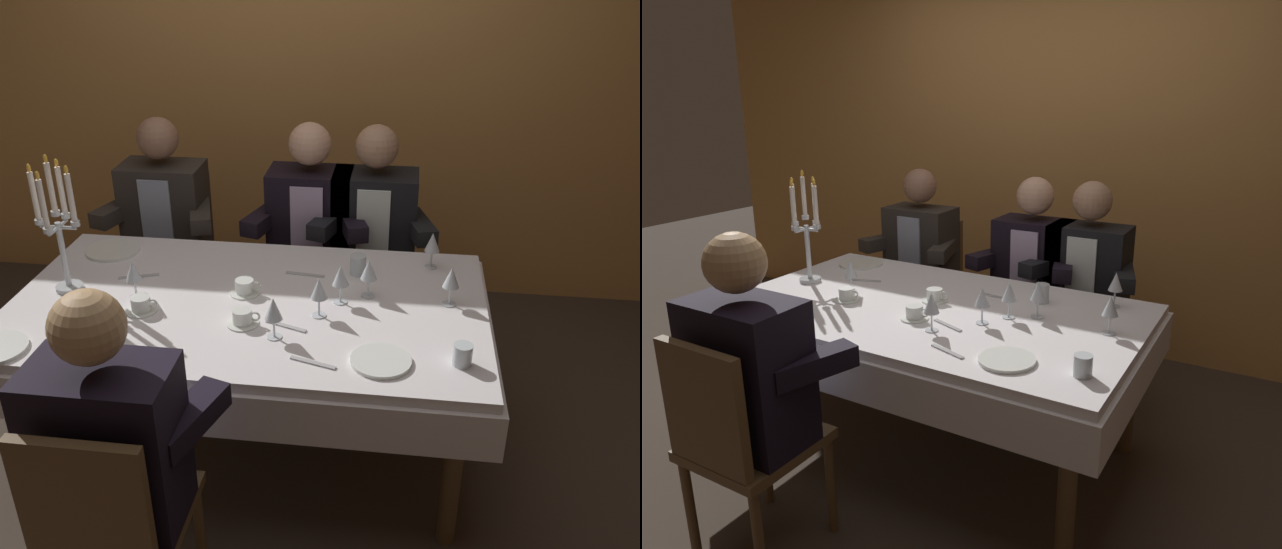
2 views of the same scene
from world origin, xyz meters
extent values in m
plane|color=#40352B|center=(0.00, 0.00, 0.00)|extent=(12.00, 12.00, 0.00)
cube|color=#C88B49|center=(0.00, 1.66, 1.35)|extent=(6.00, 0.12, 2.70)
cube|color=white|center=(0.00, 0.00, 0.72)|extent=(1.90, 1.10, 0.04)
cube|color=white|center=(0.00, 0.00, 0.61)|extent=(1.94, 1.14, 0.18)
cylinder|color=brown|center=(-0.83, -0.43, 0.35)|extent=(0.07, 0.07, 0.70)
cylinder|color=brown|center=(0.83, -0.43, 0.35)|extent=(0.07, 0.07, 0.70)
cylinder|color=brown|center=(-0.83, 0.43, 0.35)|extent=(0.07, 0.07, 0.70)
cylinder|color=brown|center=(0.83, 0.43, 0.35)|extent=(0.07, 0.07, 0.70)
cylinder|color=silver|center=(-0.75, 0.00, 0.75)|extent=(0.11, 0.11, 0.02)
cylinder|color=silver|center=(-0.75, 0.00, 0.90)|extent=(0.02, 0.02, 0.28)
cylinder|color=silver|center=(-0.75, 0.00, 1.08)|extent=(0.04, 0.04, 0.02)
cylinder|color=white|center=(-0.75, 0.00, 1.19)|extent=(0.02, 0.02, 0.19)
ellipsoid|color=yellow|center=(-0.75, 0.00, 1.30)|extent=(0.02, 0.02, 0.03)
cylinder|color=silver|center=(-0.72, 0.00, 1.02)|extent=(0.07, 0.01, 0.01)
cylinder|color=silver|center=(-0.68, 0.00, 1.04)|extent=(0.04, 0.04, 0.02)
cylinder|color=white|center=(-0.68, 0.00, 1.15)|extent=(0.02, 0.02, 0.19)
ellipsoid|color=yellow|center=(-0.68, 0.00, 1.26)|extent=(0.02, 0.02, 0.03)
cylinder|color=silver|center=(-0.75, 0.04, 1.02)|extent=(0.01, 0.07, 0.01)
cylinder|color=silver|center=(-0.75, 0.07, 1.04)|extent=(0.04, 0.04, 0.02)
cylinder|color=white|center=(-0.75, 0.07, 1.15)|extent=(0.02, 0.02, 0.19)
ellipsoid|color=yellow|center=(-0.75, 0.07, 1.26)|extent=(0.02, 0.02, 0.03)
cylinder|color=silver|center=(-0.79, 0.00, 1.02)|extent=(0.07, 0.01, 0.01)
cylinder|color=silver|center=(-0.83, 0.00, 1.04)|extent=(0.04, 0.04, 0.02)
cylinder|color=white|center=(-0.83, 0.00, 1.15)|extent=(0.02, 0.02, 0.19)
ellipsoid|color=yellow|center=(-0.83, 0.00, 1.26)|extent=(0.02, 0.02, 0.03)
cylinder|color=silver|center=(-0.75, -0.04, 1.02)|extent=(0.01, 0.07, 0.01)
cylinder|color=silver|center=(-0.75, -0.08, 1.04)|extent=(0.04, 0.04, 0.02)
cylinder|color=white|center=(-0.75, -0.08, 1.15)|extent=(0.02, 0.02, 0.19)
ellipsoid|color=yellow|center=(-0.75, -0.08, 1.26)|extent=(0.02, 0.02, 0.03)
cylinder|color=white|center=(-0.72, 0.38, 0.75)|extent=(0.25, 0.25, 0.01)
cylinder|color=white|center=(0.55, -0.36, 0.75)|extent=(0.21, 0.21, 0.01)
cylinder|color=silver|center=(0.48, 0.10, 0.74)|extent=(0.06, 0.06, 0.00)
cylinder|color=silver|center=(0.48, 0.10, 0.78)|extent=(0.01, 0.01, 0.07)
cone|color=silver|center=(0.48, 0.10, 0.86)|extent=(0.07, 0.07, 0.08)
cylinder|color=#E0D172|center=(0.48, 0.10, 0.84)|extent=(0.04, 0.04, 0.03)
cylinder|color=silver|center=(0.30, -0.08, 0.74)|extent=(0.06, 0.06, 0.00)
cylinder|color=silver|center=(0.30, -0.08, 0.78)|extent=(0.01, 0.01, 0.07)
cone|color=silver|center=(0.30, -0.08, 0.86)|extent=(0.07, 0.07, 0.08)
cylinder|color=maroon|center=(0.30, -0.08, 0.84)|extent=(0.04, 0.04, 0.03)
cylinder|color=silver|center=(0.73, 0.40, 0.74)|extent=(0.06, 0.06, 0.00)
cylinder|color=silver|center=(0.73, 0.40, 0.78)|extent=(0.01, 0.01, 0.07)
cone|color=silver|center=(0.73, 0.40, 0.86)|extent=(0.07, 0.07, 0.08)
cylinder|color=maroon|center=(0.73, 0.40, 0.84)|extent=(0.04, 0.04, 0.03)
cylinder|color=silver|center=(0.16, -0.25, 0.74)|extent=(0.06, 0.06, 0.00)
cylinder|color=silver|center=(0.16, -0.25, 0.78)|extent=(0.01, 0.01, 0.07)
cone|color=silver|center=(0.16, -0.25, 0.86)|extent=(0.07, 0.07, 0.08)
cylinder|color=silver|center=(-0.45, -0.03, 0.74)|extent=(0.06, 0.06, 0.00)
cylinder|color=silver|center=(-0.45, -0.03, 0.78)|extent=(0.01, 0.01, 0.07)
cone|color=silver|center=(-0.45, -0.03, 0.86)|extent=(0.07, 0.07, 0.08)
cylinder|color=maroon|center=(-0.45, -0.03, 0.84)|extent=(0.04, 0.04, 0.03)
cylinder|color=silver|center=(0.37, 0.04, 0.74)|extent=(0.06, 0.06, 0.00)
cylinder|color=silver|center=(0.37, 0.04, 0.78)|extent=(0.01, 0.01, 0.07)
cone|color=silver|center=(0.37, 0.04, 0.86)|extent=(0.07, 0.07, 0.08)
cylinder|color=silver|center=(0.80, 0.08, 0.74)|extent=(0.06, 0.06, 0.00)
cylinder|color=silver|center=(0.80, 0.08, 0.78)|extent=(0.01, 0.01, 0.07)
cone|color=silver|center=(0.80, 0.08, 0.86)|extent=(0.07, 0.07, 0.08)
cylinder|color=silver|center=(0.83, -0.34, 0.78)|extent=(0.07, 0.07, 0.08)
cylinder|color=silver|center=(0.42, 0.30, 0.78)|extent=(0.07, 0.07, 0.09)
cylinder|color=white|center=(0.02, -0.18, 0.74)|extent=(0.12, 0.12, 0.01)
cylinder|color=white|center=(0.02, -0.18, 0.77)|extent=(0.08, 0.08, 0.05)
torus|color=white|center=(0.07, -0.18, 0.78)|extent=(0.04, 0.01, 0.04)
cylinder|color=white|center=(-0.03, 0.06, 0.74)|extent=(0.12, 0.12, 0.01)
cylinder|color=white|center=(-0.03, 0.06, 0.77)|extent=(0.08, 0.08, 0.05)
torus|color=white|center=(0.02, 0.06, 0.78)|extent=(0.04, 0.01, 0.04)
cylinder|color=white|center=(-0.39, -0.13, 0.74)|extent=(0.12, 0.12, 0.01)
cylinder|color=white|center=(-0.39, -0.13, 0.77)|extent=(0.08, 0.08, 0.05)
torus|color=white|center=(-0.34, -0.13, 0.78)|extent=(0.04, 0.01, 0.04)
cube|color=#B7B7BC|center=(0.20, 0.26, 0.74)|extent=(0.17, 0.04, 0.01)
cube|color=#B7B7BC|center=(0.19, -0.17, 0.74)|extent=(0.17, 0.08, 0.01)
cube|color=#B7B7BC|center=(-0.51, 0.14, 0.74)|extent=(0.17, 0.07, 0.01)
cube|color=#B7B7BC|center=(0.32, -0.40, 0.74)|extent=(0.17, 0.07, 0.01)
cylinder|color=brown|center=(-0.82, 0.70, 0.21)|extent=(0.04, 0.04, 0.42)
cylinder|color=brown|center=(-0.46, 0.70, 0.21)|extent=(0.04, 0.04, 0.42)
cylinder|color=brown|center=(-0.82, 1.06, 0.21)|extent=(0.04, 0.04, 0.42)
cylinder|color=brown|center=(-0.46, 1.06, 0.21)|extent=(0.04, 0.04, 0.42)
cube|color=brown|center=(-0.64, 0.88, 0.44)|extent=(0.42, 0.42, 0.04)
cube|color=brown|center=(-0.64, 1.07, 0.68)|extent=(0.38, 0.04, 0.44)
cube|color=#2C2723|center=(-0.64, 0.88, 0.73)|extent=(0.42, 0.26, 0.54)
cube|color=#8E97AE|center=(-0.64, 0.75, 0.76)|extent=(0.16, 0.01, 0.40)
sphere|color=#956850|center=(-0.64, 0.88, 1.14)|extent=(0.21, 0.21, 0.21)
cube|color=#2C2723|center=(-0.86, 0.78, 0.77)|extent=(0.19, 0.34, 0.08)
cube|color=#2C2723|center=(-0.42, 0.78, 0.77)|extent=(0.19, 0.34, 0.08)
cylinder|color=brown|center=(-0.04, -0.70, 0.21)|extent=(0.04, 0.04, 0.42)
cylinder|color=brown|center=(-0.40, -0.70, 0.21)|extent=(0.04, 0.04, 0.42)
cube|color=brown|center=(-0.22, -0.88, 0.44)|extent=(0.42, 0.42, 0.04)
cube|color=brown|center=(-0.22, -1.07, 0.68)|extent=(0.38, 0.04, 0.44)
cube|color=black|center=(-0.22, -0.88, 0.73)|extent=(0.42, 0.26, 0.54)
cube|color=#8692AF|center=(-0.22, -0.75, 0.76)|extent=(0.16, 0.01, 0.40)
sphere|color=tan|center=(-0.22, -0.88, 1.14)|extent=(0.21, 0.21, 0.21)
cube|color=black|center=(0.00, -0.78, 0.77)|extent=(0.19, 0.34, 0.08)
cube|color=black|center=(-0.44, -0.78, 0.77)|extent=(0.19, 0.34, 0.08)
cylinder|color=brown|center=(-0.05, 0.70, 0.21)|extent=(0.04, 0.04, 0.42)
cylinder|color=brown|center=(0.31, 0.70, 0.21)|extent=(0.04, 0.04, 0.42)
cylinder|color=brown|center=(-0.05, 1.06, 0.21)|extent=(0.04, 0.04, 0.42)
cylinder|color=brown|center=(0.31, 1.06, 0.21)|extent=(0.04, 0.04, 0.42)
cube|color=brown|center=(0.13, 0.88, 0.44)|extent=(0.42, 0.42, 0.04)
cube|color=brown|center=(0.13, 1.07, 0.68)|extent=(0.38, 0.04, 0.44)
cube|color=black|center=(0.13, 0.88, 0.73)|extent=(0.42, 0.26, 0.54)
cube|color=#C0AAD1|center=(0.13, 0.75, 0.76)|extent=(0.16, 0.01, 0.40)
sphere|color=#DAA586|center=(0.13, 0.88, 1.14)|extent=(0.21, 0.21, 0.21)
cube|color=black|center=(-0.09, 0.78, 0.77)|extent=(0.19, 0.34, 0.08)
cube|color=black|center=(0.35, 0.78, 0.77)|extent=(0.19, 0.34, 0.08)
cylinder|color=brown|center=(0.28, 0.70, 0.21)|extent=(0.04, 0.04, 0.42)
cylinder|color=brown|center=(0.64, 0.70, 0.21)|extent=(0.04, 0.04, 0.42)
cylinder|color=brown|center=(0.28, 1.06, 0.21)|extent=(0.04, 0.04, 0.42)
cylinder|color=brown|center=(0.64, 1.06, 0.21)|extent=(0.04, 0.04, 0.42)
cube|color=brown|center=(0.46, 0.88, 0.44)|extent=(0.42, 0.42, 0.04)
cube|color=brown|center=(0.46, 1.07, 0.68)|extent=(0.38, 0.04, 0.44)
cube|color=black|center=(0.46, 0.88, 0.73)|extent=(0.42, 0.26, 0.54)
cube|color=white|center=(0.46, 0.75, 0.76)|extent=(0.16, 0.01, 0.40)
sphere|color=tan|center=(0.46, 0.88, 1.14)|extent=(0.21, 0.21, 0.21)
cube|color=black|center=(0.24, 0.78, 0.77)|extent=(0.19, 0.34, 0.08)
cube|color=black|center=(0.68, 0.78, 0.77)|extent=(0.19, 0.34, 0.08)
camera|label=1|loc=(0.60, -2.35, 2.09)|focal=38.57mm
camera|label=2|loc=(1.37, -2.14, 1.67)|focal=32.88mm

